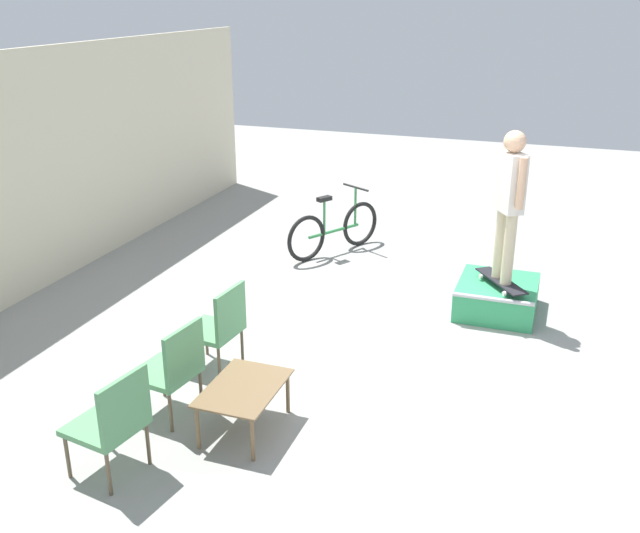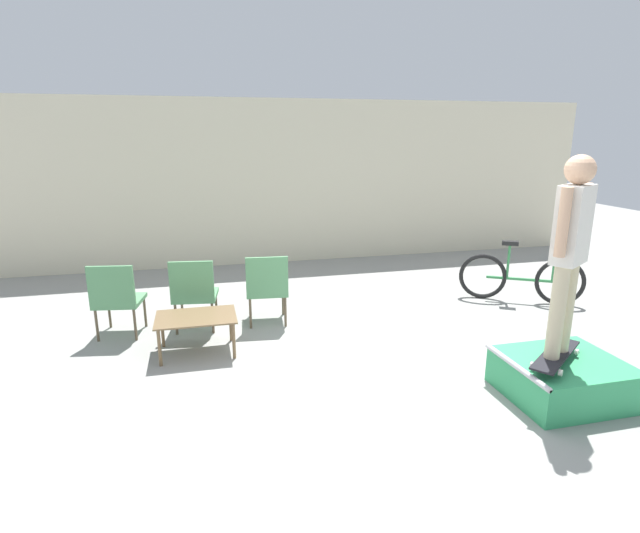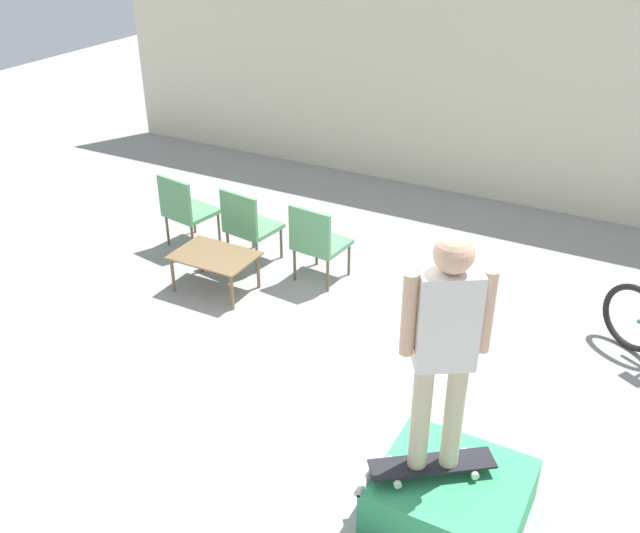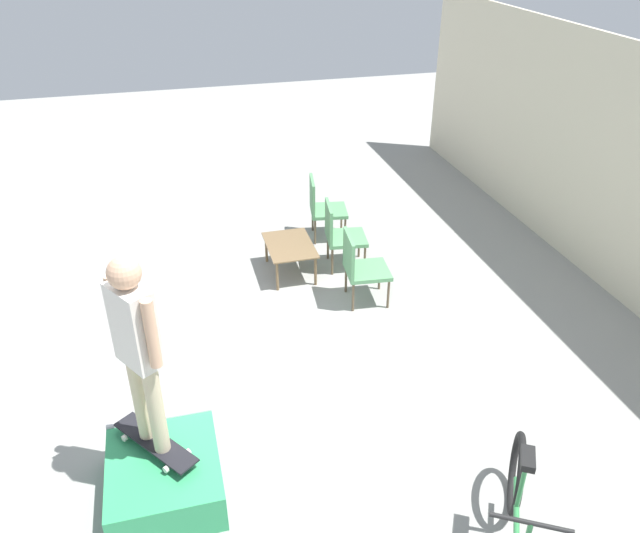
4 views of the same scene
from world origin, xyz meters
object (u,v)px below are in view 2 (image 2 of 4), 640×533
Objects in this scene: coffee_table at (196,320)px; patio_chair_right at (267,286)px; person_skater at (571,241)px; patio_chair_left at (117,296)px; patio_chair_center at (194,291)px; bicycle at (521,278)px; skateboard_on_ramp at (556,355)px; skate_ramp_box at (562,378)px.

patio_chair_right is (0.88, 0.69, 0.13)m from coffee_table.
person_skater is 4.88m from patio_chair_left.
bicycle reaches higher than patio_chair_center.
skateboard_on_ramp is 2.92m from bicycle.
patio_chair_left reaches higher than skateboard_on_ramp.
skate_ramp_box is 4.15m from patio_chair_center.
person_skater is at bearing -30.22° from coffee_table.
patio_chair_center reaches higher than skate_ramp_box.
person_skater reaches higher than skate_ramp_box.
skate_ramp_box is 1.20× the size of coffee_table.
bicycle is at bearing 28.47° from person_skater.
patio_chair_right is (-2.27, 2.52, -0.99)m from person_skater.
patio_chair_center and patio_chair_right have the same top height.
skate_ramp_box is 2.83m from bicycle.
bicycle is (1.30, 2.51, 0.18)m from skate_ramp_box.
skateboard_on_ramp is 4.05m from patio_chair_center.
patio_chair_center is (-3.30, 2.49, 0.33)m from skate_ramp_box.
skate_ramp_box is 1.14× the size of patio_chair_right.
patio_chair_right reaches higher than coffee_table.
patio_chair_right reaches higher than skateboard_on_ramp.
coffee_table is 1.13m from patio_chair_right.
bicycle is at bearing 23.84° from skateboard_on_ramp.
patio_chair_center is at bearing 91.08° from coffee_table.
skate_ramp_box is at bearing 158.86° from patio_chair_left.
skate_ramp_box is 1.14× the size of patio_chair_center.
patio_chair_right is at bearing 37.89° from coffee_table.
person_skater is at bearing 157.60° from patio_chair_left.
patio_chair_center is at bearing 104.69° from skateboard_on_ramp.
skateboard_on_ramp is at bearing 149.32° from patio_chair_center.
patio_chair_left is 5.50m from bicycle.
patio_chair_left is 0.60× the size of bicycle.
skate_ramp_box is 3.75m from coffee_table.
skate_ramp_box is 0.30m from skateboard_on_ramp.
skateboard_on_ramp is 0.89× the size of patio_chair_center.
skateboard_on_ramp is 1.05m from person_skater.
patio_chair_right is at bearing -149.75° from bicycle.
patio_chair_left is (-4.20, 2.49, 0.33)m from skate_ramp_box.
person_skater is at bearing 137.40° from patio_chair_right.
skate_ramp_box is 0.69× the size of bicycle.
skate_ramp_box is at bearing -20.75° from skateboard_on_ramp.
person_skater is at bearing -164.02° from skate_ramp_box.
person_skater is 4.17m from patio_chair_center.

